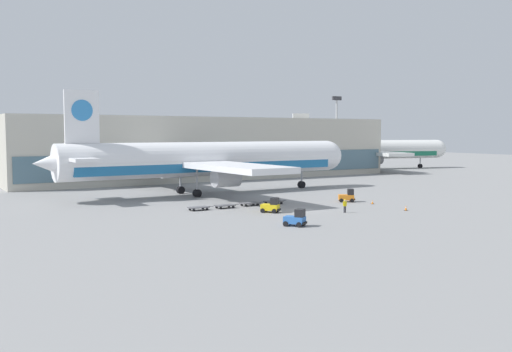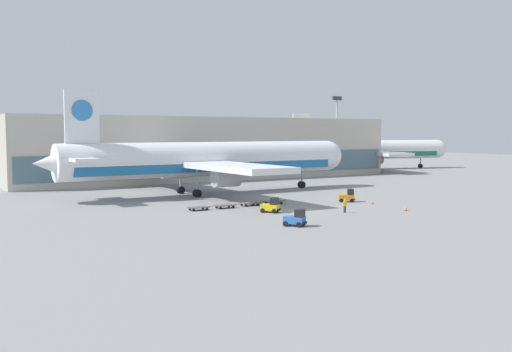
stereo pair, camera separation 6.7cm
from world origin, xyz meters
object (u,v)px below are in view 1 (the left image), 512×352
baggage_tug_foreground (296,219)px  airplane_distant (364,150)px  baggage_dolly_second (225,206)px  traffic_cone_far (372,202)px  baggage_dolly_lead (199,207)px  baggage_dolly_third (250,203)px  baggage_tug_mid (271,206)px  traffic_cone_near (406,208)px  airplane_main (206,160)px  baggage_dolly_trail (274,201)px  light_mast (336,128)px  ground_crew_near (345,205)px  baggage_tug_far (347,196)px

baggage_tug_foreground → airplane_distant: bearing=99.9°
baggage_dolly_second → traffic_cone_far: traffic_cone_far is taller
baggage_dolly_lead → baggage_dolly_third: bearing=3.5°
baggage_dolly_lead → traffic_cone_far: (25.08, -7.38, -0.10)m
airplane_distant → baggage_tug_mid: size_ratio=19.11×
baggage_tug_mid → traffic_cone_near: size_ratio=3.93×
airplane_main → baggage_dolly_lead: size_ratio=15.66×
baggage_dolly_third → baggage_dolly_trail: (4.10, -0.06, 0.00)m
light_mast → ground_crew_near: 73.58m
baggage_tug_foreground → baggage_tug_mid: (3.65, 10.72, 0.00)m
airplane_distant → baggage_dolly_third: (-70.15, -53.10, -5.05)m
baggage_tug_far → baggage_dolly_second: size_ratio=0.76×
baggage_dolly_lead → baggage_tug_mid: bearing=-43.3°
baggage_tug_foreground → baggage_dolly_third: size_ratio=0.76×
airplane_main → baggage_tug_far: size_ratio=20.64×
ground_crew_near → baggage_dolly_third: bearing=130.1°
airplane_distant → traffic_cone_near: size_ratio=75.11×
baggage_tug_mid → baggage_dolly_second: (-3.21, 6.99, -0.49)m
ground_crew_near → traffic_cone_near: 8.91m
baggage_tug_mid → baggage_dolly_lead: 10.15m
baggage_tug_foreground → baggage_tug_mid: bearing=127.5°
baggage_tug_far → baggage_dolly_second: (-19.52, 3.36, -0.49)m
baggage_tug_foreground → baggage_tug_far: size_ratio=1.00×
airplane_main → traffic_cone_far: (15.04, -25.04, -5.56)m
baggage_dolly_trail → baggage_dolly_third: bearing=179.8°
baggage_dolly_trail → ground_crew_near: size_ratio=2.05×
airplane_distant → baggage_dolly_lead: bearing=-132.6°
baggage_tug_foreground → baggage_tug_far: same height
baggage_dolly_second → traffic_cone_far: 22.23m
baggage_tug_far → light_mast: bearing=85.8°
baggage_dolly_second → baggage_dolly_trail: size_ratio=1.00×
airplane_distant → ground_crew_near: bearing=-120.7°
airplane_main → baggage_tug_mid: 25.33m
baggage_dolly_third → traffic_cone_near: (15.54, -15.49, -0.04)m
baggage_tug_mid → baggage_dolly_lead: (-7.31, 7.03, -0.49)m
traffic_cone_near → baggage_tug_foreground: bearing=-172.5°
baggage_tug_foreground → baggage_tug_mid: 11.32m
airplane_distant → traffic_cone_far: size_ratio=91.28×
airplane_distant → traffic_cone_near: (-54.61, -68.59, -5.10)m
baggage_dolly_lead → baggage_dolly_second: size_ratio=1.00×
baggage_tug_mid → ground_crew_near: 9.77m
traffic_cone_near → traffic_cone_far: size_ratio=1.22×
baggage_tug_foreground → baggage_dolly_lead: (-3.66, 17.75, -0.49)m
airplane_distant → traffic_cone_far: (-53.53, -60.91, -5.16)m
traffic_cone_far → baggage_tug_mid: bearing=178.9°
airplane_distant → baggage_dolly_trail: (-66.06, -53.16, -5.05)m
baggage_tug_foreground → airplane_main: bearing=136.1°
baggage_tug_foreground → traffic_cone_near: 20.52m
baggage_tug_foreground → ground_crew_near: bearing=81.2°
light_mast → ground_crew_near: light_mast is taller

